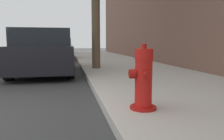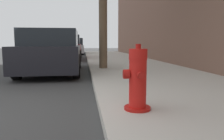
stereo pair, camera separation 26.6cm
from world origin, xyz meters
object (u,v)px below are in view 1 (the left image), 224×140
(parked_car_far, at_px, (62,47))
(parked_car_near, at_px, (45,53))
(fire_hydrant, at_px, (143,80))
(parked_car_mid, at_px, (55,48))

(parked_car_far, bearing_deg, parked_car_near, -90.96)
(fire_hydrant, height_order, parked_car_near, parked_car_near)
(parked_car_near, relative_size, parked_car_far, 0.98)
(fire_hydrant, xyz_separation_m, parked_car_near, (-1.71, 4.75, 0.17))
(parked_car_mid, height_order, parked_car_far, parked_car_mid)
(parked_car_far, bearing_deg, fire_hydrant, -84.95)
(fire_hydrant, relative_size, parked_car_near, 0.21)
(parked_car_near, distance_m, parked_car_far, 12.26)
(parked_car_near, height_order, parked_car_far, parked_car_far)
(fire_hydrant, height_order, parked_car_mid, parked_car_mid)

